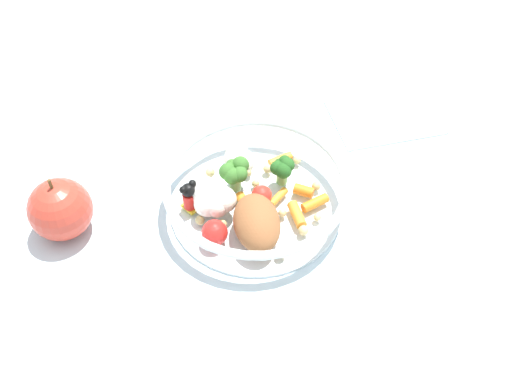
# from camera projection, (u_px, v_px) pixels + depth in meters

# --- Properties ---
(ground_plane) EXTENTS (2.40, 2.40, 0.00)m
(ground_plane) POSITION_uv_depth(u_px,v_px,m) (268.00, 208.00, 0.68)
(ground_plane) COLOR silver
(food_container) EXTENTS (0.21, 0.21, 0.05)m
(food_container) POSITION_uv_depth(u_px,v_px,m) (250.00, 194.00, 0.66)
(food_container) COLOR white
(food_container) RESTS_ON ground_plane
(loose_apple) EXTENTS (0.07, 0.07, 0.08)m
(loose_apple) POSITION_uv_depth(u_px,v_px,m) (60.00, 209.00, 0.63)
(loose_apple) COLOR #BC3828
(loose_apple) RESTS_ON ground_plane
(folded_napkin) EXTENTS (0.16, 0.13, 0.01)m
(folded_napkin) POSITION_uv_depth(u_px,v_px,m) (385.00, 116.00, 0.78)
(folded_napkin) COLOR white
(folded_napkin) RESTS_ON ground_plane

